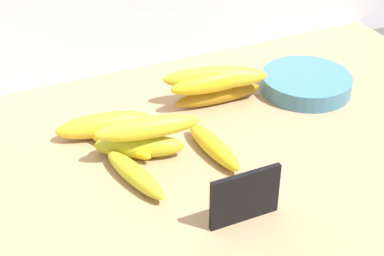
% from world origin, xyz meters
% --- Properties ---
extents(counter_top, '(1.10, 0.76, 0.03)m').
position_xyz_m(counter_top, '(0.00, 0.00, 0.01)').
color(counter_top, tan).
rests_on(counter_top, ground).
extents(chalkboard_sign, '(0.11, 0.02, 0.08)m').
position_xyz_m(chalkboard_sign, '(-0.06, -0.14, 0.07)').
color(chalkboard_sign, black).
rests_on(chalkboard_sign, counter_top).
extents(fruit_bowl, '(0.18, 0.18, 0.03)m').
position_xyz_m(fruit_bowl, '(0.23, 0.14, 0.05)').
color(fruit_bowl, teal).
rests_on(fruit_bowl, counter_top).
extents(banana_0, '(0.15, 0.10, 0.04)m').
position_xyz_m(banana_0, '(-0.15, 0.07, 0.05)').
color(banana_0, gold).
rests_on(banana_0, counter_top).
extents(banana_1, '(0.11, 0.18, 0.03)m').
position_xyz_m(banana_1, '(-0.18, 0.12, 0.05)').
color(banana_1, yellow).
rests_on(banana_1, counter_top).
extents(banana_2, '(0.05, 0.15, 0.03)m').
position_xyz_m(banana_2, '(-0.03, 0.03, 0.05)').
color(banana_2, yellow).
rests_on(banana_2, counter_top).
extents(banana_3, '(0.17, 0.07, 0.04)m').
position_xyz_m(banana_3, '(-0.18, 0.16, 0.05)').
color(banana_3, gold).
rests_on(banana_3, counter_top).
extents(banana_4, '(0.07, 0.15, 0.03)m').
position_xyz_m(banana_4, '(-0.18, 0.01, 0.05)').
color(banana_4, gold).
rests_on(banana_4, counter_top).
extents(banana_5, '(0.18, 0.04, 0.03)m').
position_xyz_m(banana_5, '(0.05, 0.18, 0.05)').
color(banana_5, '#A37517').
rests_on(banana_5, counter_top).
extents(banana_6, '(0.20, 0.11, 0.04)m').
position_xyz_m(banana_6, '(0.05, 0.18, 0.08)').
color(banana_6, gold).
rests_on(banana_6, banana_5).
extents(banana_7, '(0.18, 0.06, 0.04)m').
position_xyz_m(banana_7, '(-0.13, 0.06, 0.09)').
color(banana_7, gold).
rests_on(banana_7, banana_0).
extents(banana_8, '(0.19, 0.04, 0.04)m').
position_xyz_m(banana_8, '(0.05, 0.17, 0.08)').
color(banana_8, gold).
rests_on(banana_8, banana_5).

